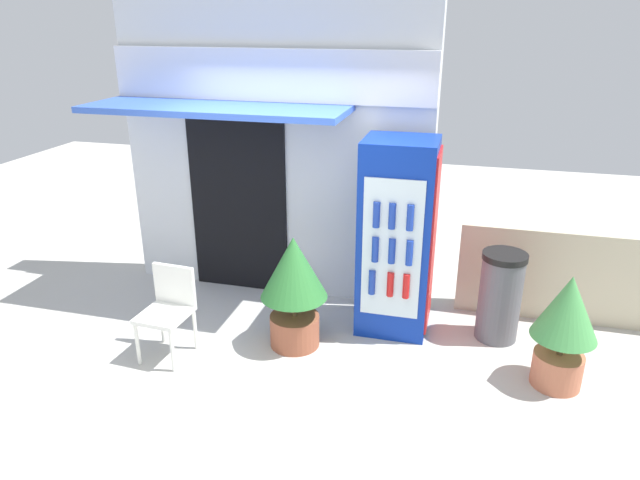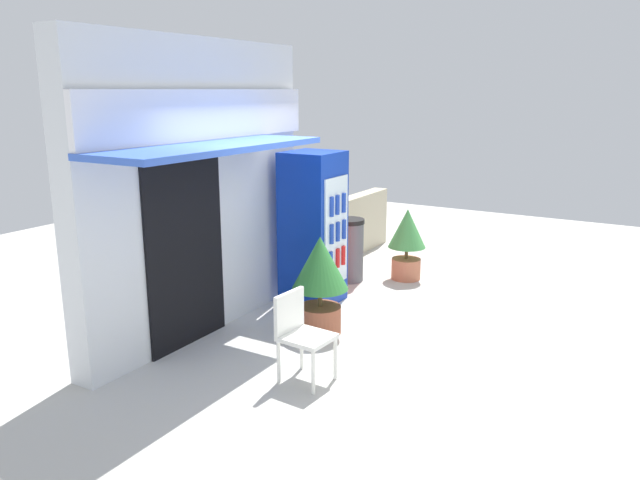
{
  "view_description": "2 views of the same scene",
  "coord_description": "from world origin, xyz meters",
  "px_view_note": "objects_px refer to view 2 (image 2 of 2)",
  "views": [
    {
      "loc": [
        1.58,
        -4.13,
        2.97
      ],
      "look_at": [
        0.39,
        0.34,
        1.13
      ],
      "focal_mm": 32.09,
      "sensor_mm": 36.0,
      "label": 1
    },
    {
      "loc": [
        -5.39,
        -2.87,
        2.66
      ],
      "look_at": [
        0.46,
        0.61,
        0.97
      ],
      "focal_mm": 34.3,
      "sensor_mm": 36.0,
      "label": 2
    }
  ],
  "objects_px": {
    "plastic_chair": "(300,330)",
    "trash_bin": "(349,250)",
    "potted_plant_curbside": "(407,238)",
    "drink_cooler": "(314,228)",
    "potted_plant_near_shop": "(320,276)"
  },
  "relations": [
    {
      "from": "plastic_chair",
      "to": "trash_bin",
      "type": "relative_size",
      "value": 0.94
    },
    {
      "from": "plastic_chair",
      "to": "potted_plant_curbside",
      "type": "height_order",
      "value": "potted_plant_curbside"
    },
    {
      "from": "drink_cooler",
      "to": "potted_plant_curbside",
      "type": "height_order",
      "value": "drink_cooler"
    },
    {
      "from": "plastic_chair",
      "to": "potted_plant_curbside",
      "type": "relative_size",
      "value": 0.82
    },
    {
      "from": "plastic_chair",
      "to": "potted_plant_near_shop",
      "type": "bearing_deg",
      "value": 21.33
    },
    {
      "from": "potted_plant_near_shop",
      "to": "trash_bin",
      "type": "bearing_deg",
      "value": 18.61
    },
    {
      "from": "plastic_chair",
      "to": "trash_bin",
      "type": "xyz_separation_m",
      "value": [
        2.94,
        1.05,
        -0.04
      ]
    },
    {
      "from": "drink_cooler",
      "to": "plastic_chair",
      "type": "relative_size",
      "value": 2.29
    },
    {
      "from": "potted_plant_curbside",
      "to": "trash_bin",
      "type": "xyz_separation_m",
      "value": [
        -0.48,
        0.67,
        -0.15
      ]
    },
    {
      "from": "drink_cooler",
      "to": "plastic_chair",
      "type": "distance_m",
      "value": 2.23
    },
    {
      "from": "plastic_chair",
      "to": "potted_plant_curbside",
      "type": "bearing_deg",
      "value": 6.31
    },
    {
      "from": "drink_cooler",
      "to": "plastic_chair",
      "type": "height_order",
      "value": "drink_cooler"
    },
    {
      "from": "plastic_chair",
      "to": "trash_bin",
      "type": "bearing_deg",
      "value": 19.61
    },
    {
      "from": "potted_plant_near_shop",
      "to": "trash_bin",
      "type": "height_order",
      "value": "potted_plant_near_shop"
    },
    {
      "from": "drink_cooler",
      "to": "potted_plant_near_shop",
      "type": "distance_m",
      "value": 1.09
    }
  ]
}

